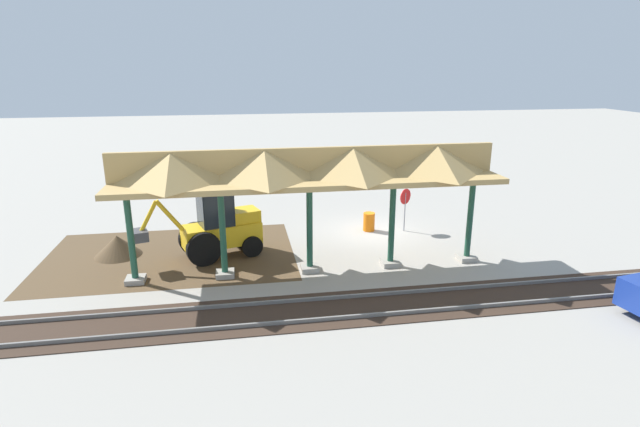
{
  "coord_description": "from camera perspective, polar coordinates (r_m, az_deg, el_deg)",
  "views": [
    {
      "loc": [
        6.34,
        22.09,
        7.87
      ],
      "look_at": [
        2.89,
        1.62,
        1.6
      ],
      "focal_mm": 28.0,
      "sensor_mm": 36.0,
      "label": 1
    }
  ],
  "objects": [
    {
      "name": "dirt_work_zone",
      "position": [
        22.29,
        -16.68,
        -4.6
      ],
      "size": [
        10.39,
        7.0,
        0.01
      ],
      "primitive_type": "cube",
      "color": "brown",
      "rests_on": "ground"
    },
    {
      "name": "dirt_mound",
      "position": [
        23.04,
        -22.01,
        -4.45
      ],
      "size": [
        3.93,
        3.93,
        1.78
      ],
      "primitive_type": "cone",
      "color": "brown",
      "rests_on": "ground"
    },
    {
      "name": "ground_plane",
      "position": [
        24.29,
        6.1,
        -2.19
      ],
      "size": [
        120.0,
        120.0,
        0.0
      ],
      "primitive_type": "plane",
      "color": "#9E998E"
    },
    {
      "name": "traffic_barrel",
      "position": [
        24.44,
        5.62,
        -0.95
      ],
      "size": [
        0.56,
        0.56,
        0.9
      ],
      "primitive_type": "cylinder",
      "color": "orange",
      "rests_on": "ground"
    },
    {
      "name": "stop_sign",
      "position": [
        24.33,
        9.72,
        1.42
      ],
      "size": [
        0.65,
        0.44,
        2.12
      ],
      "color": "gray",
      "rests_on": "ground"
    },
    {
      "name": "rail_tracks",
      "position": [
        17.8,
        12.56,
        -9.76
      ],
      "size": [
        60.0,
        2.58,
        0.15
      ],
      "color": "slate",
      "rests_on": "ground"
    },
    {
      "name": "backhoe",
      "position": [
        21.29,
        -11.59,
        -1.61
      ],
      "size": [
        5.24,
        2.68,
        2.82
      ],
      "color": "yellow",
      "rests_on": "ground"
    },
    {
      "name": "platform_canopy",
      "position": [
        18.62,
        -1.24,
        5.3
      ],
      "size": [
        14.4,
        3.2,
        4.9
      ],
      "color": "#9E998E",
      "rests_on": "ground"
    }
  ]
}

